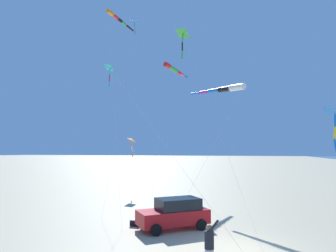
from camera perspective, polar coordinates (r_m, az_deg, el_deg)
The scene contains 12 objects.
ground_plane at distance 15.80m, azimuth 14.92°, elevation -22.39°, with size 600.00×600.00×0.00m, color #C6B58C.
parked_car at distance 18.47m, azimuth 1.28°, elevation -16.92°, with size 4.47×4.21×1.85m.
cooler_box at distance 19.42m, azimuth -6.51°, elevation -18.54°, with size 0.62×0.42×0.42m.
person_adult_flyer at distance 12.58m, azimuth 8.25°, elevation -21.98°, with size 0.59×0.46×1.97m.
kite_delta_magenta_far_left at distance 30.56m, azimuth 3.08°, elevation 17.81°, with size 8.00×13.54×17.14m.
kite_windsock_red_high_left at distance 29.67m, azimuth -9.91°, elevation 20.23°, with size 5.12×11.61×17.65m.
kite_windsock_green_low_center at distance 26.46m, azimuth 10.62°, elevation 7.12°, with size 5.96×9.30×10.90m.
kite_delta_blue_topmost at distance 20.64m, azimuth 30.38°, elevation 2.18°, with size 4.03×2.60×7.59m.
kite_delta_rainbow_low_near at distance 32.97m, azimuth -7.15°, elevation -2.86°, with size 6.93×11.38×6.34m.
kite_windsock_small_distant at distance 37.17m, azimuth 1.13°, elevation 11.20°, with size 3.12×17.27×15.65m.
kite_delta_striped_overhead at distance 36.59m, azimuth -6.65°, elevation 19.74°, with size 3.72×12.92×20.43m.
kite_delta_teal_far_right at distance 21.30m, azimuth -11.37°, elevation 11.07°, with size 10.65×7.01×10.98m.
Camera 1 is at (-0.81, 15.05, 4.75)m, focal length 30.68 mm.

